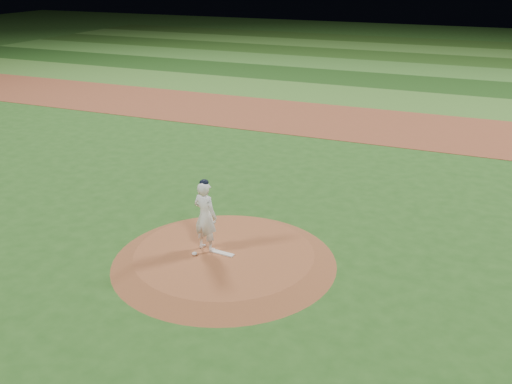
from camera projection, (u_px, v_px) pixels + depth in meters
The scene contains 12 objects.
ground at pixel (224, 261), 14.02m from camera, with size 120.00×120.00×0.00m, color #26561C.
infield_dirt_band at pixel (358, 123), 25.97m from camera, with size 70.00×6.00×0.02m, color brown.
outfield_stripe_0 at pixel (382, 99), 30.67m from camera, with size 70.00×5.00×0.02m, color #3F732A.
outfield_stripe_1 at pixel (399, 82), 34.94m from camera, with size 70.00×5.00×0.02m, color #1C4315.
outfield_stripe_2 at pixel (411, 69), 39.21m from camera, with size 70.00×5.00×0.02m, color #3B752A.
outfield_stripe_3 at pixel (422, 58), 43.48m from camera, with size 70.00×5.00×0.02m, color #254E19.
outfield_stripe_4 at pixel (430, 50), 47.75m from camera, with size 70.00×5.00×0.02m, color #437C2D.
outfield_stripe_5 at pixel (437, 42), 52.01m from camera, with size 70.00×5.00×0.02m, color #284F19.
pitchers_mound at pixel (224, 257), 13.98m from camera, with size 5.50×5.50×0.25m, color brown.
pitching_rubber at pixel (223, 253), 13.86m from camera, with size 0.56×0.14×0.03m, color silver.
rosin_bag at pixel (194, 254), 13.80m from camera, with size 0.13×0.13×0.07m, color white.
pitcher_on_mound at pixel (205, 216), 13.75m from camera, with size 0.73×0.55×1.84m.
Camera 1 is at (5.53, -11.08, 6.85)m, focal length 40.00 mm.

